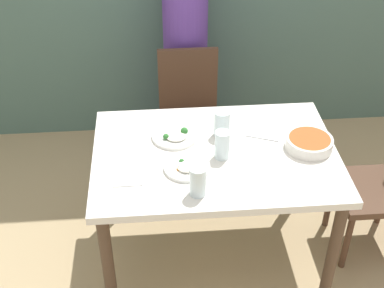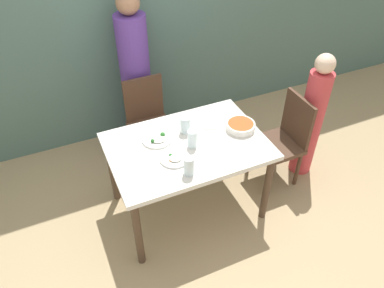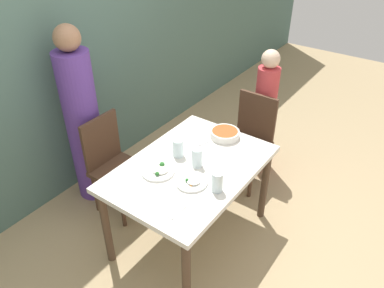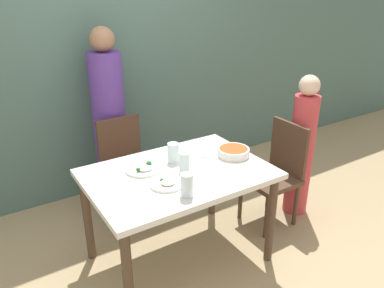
% 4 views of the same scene
% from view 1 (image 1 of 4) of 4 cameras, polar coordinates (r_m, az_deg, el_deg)
% --- Properties ---
extents(ground_plane, '(10.00, 10.00, 0.00)m').
position_cam_1_polar(ground_plane, '(3.18, 2.17, -11.48)').
color(ground_plane, tan).
extents(dining_table, '(1.23, 0.85, 0.73)m').
position_cam_1_polar(dining_table, '(2.74, 2.47, -2.40)').
color(dining_table, silver).
rests_on(dining_table, ground_plane).
extents(chair_adult_spot, '(0.40, 0.40, 0.88)m').
position_cam_1_polar(chair_adult_spot, '(3.46, -0.29, 3.20)').
color(chair_adult_spot, '#4C3323').
rests_on(chair_adult_spot, ground_plane).
extents(person_adult, '(0.29, 0.29, 1.60)m').
position_cam_1_polar(person_adult, '(3.59, -0.70, 9.75)').
color(person_adult, '#5B3893').
rests_on(person_adult, ground_plane).
extents(bowl_curry, '(0.24, 0.24, 0.06)m').
position_cam_1_polar(bowl_curry, '(2.76, 12.40, 0.11)').
color(bowl_curry, silver).
rests_on(bowl_curry, dining_table).
extents(plate_rice_adult, '(0.24, 0.24, 0.06)m').
position_cam_1_polar(plate_rice_adult, '(2.78, -1.80, 0.90)').
color(plate_rice_adult, white).
rests_on(plate_rice_adult, dining_table).
extents(plate_rice_child, '(0.23, 0.23, 0.04)m').
position_cam_1_polar(plate_rice_child, '(2.57, -0.57, -2.46)').
color(plate_rice_child, white).
rests_on(plate_rice_child, dining_table).
extents(glass_water_tall, '(0.08, 0.08, 0.14)m').
position_cam_1_polar(glass_water_tall, '(2.77, 3.22, 2.21)').
color(glass_water_tall, silver).
rests_on(glass_water_tall, dining_table).
extents(glass_water_short, '(0.08, 0.08, 0.15)m').
position_cam_1_polar(glass_water_short, '(2.40, 0.63, -3.99)').
color(glass_water_short, silver).
rests_on(glass_water_short, dining_table).
extents(glass_water_center, '(0.07, 0.07, 0.15)m').
position_cam_1_polar(glass_water_center, '(2.61, 3.25, -0.08)').
color(glass_water_center, silver).
rests_on(glass_water_center, dining_table).
extents(napkin_folded, '(0.14, 0.14, 0.01)m').
position_cam_1_polar(napkin_folded, '(2.55, -6.85, -3.47)').
color(napkin_folded, white).
rests_on(napkin_folded, dining_table).
extents(fork_steel, '(0.17, 0.09, 0.01)m').
position_cam_1_polar(fork_steel, '(2.80, 7.46, 0.68)').
color(fork_steel, silver).
rests_on(fork_steel, dining_table).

